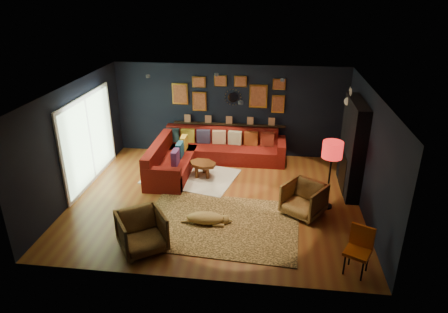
# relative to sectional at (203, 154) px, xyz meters

# --- Properties ---
(floor) EXTENTS (6.50, 6.50, 0.00)m
(floor) POSITION_rel_sectional_xyz_m (0.61, -1.81, -0.32)
(floor) COLOR brown
(floor) RESTS_ON ground
(room_walls) EXTENTS (6.50, 6.50, 6.50)m
(room_walls) POSITION_rel_sectional_xyz_m (0.61, -1.81, 1.27)
(room_walls) COLOR black
(room_walls) RESTS_ON ground
(sectional) EXTENTS (3.41, 2.69, 0.86)m
(sectional) POSITION_rel_sectional_xyz_m (0.00, 0.00, 0.00)
(sectional) COLOR maroon
(sectional) RESTS_ON ground
(ledge) EXTENTS (3.20, 0.12, 0.04)m
(ledge) POSITION_rel_sectional_xyz_m (0.61, 0.87, 0.60)
(ledge) COLOR black
(ledge) RESTS_ON room_walls
(gallery_wall) EXTENTS (3.15, 0.04, 1.02)m
(gallery_wall) POSITION_rel_sectional_xyz_m (0.60, 0.91, 1.48)
(gallery_wall) COLOR gold
(gallery_wall) RESTS_ON room_walls
(sunburst_mirror) EXTENTS (0.47, 0.16, 0.47)m
(sunburst_mirror) POSITION_rel_sectional_xyz_m (0.71, 0.91, 1.38)
(sunburst_mirror) COLOR silver
(sunburst_mirror) RESTS_ON room_walls
(fireplace) EXTENTS (0.31, 1.60, 2.20)m
(fireplace) POSITION_rel_sectional_xyz_m (3.71, -0.91, 0.70)
(fireplace) COLOR black
(fireplace) RESTS_ON ground
(deer_head) EXTENTS (0.50, 0.28, 0.45)m
(deer_head) POSITION_rel_sectional_xyz_m (3.75, -0.41, 1.73)
(deer_head) COLOR white
(deer_head) RESTS_ON fireplace
(sliding_door) EXTENTS (0.06, 2.80, 2.20)m
(sliding_door) POSITION_rel_sectional_xyz_m (-2.60, -1.21, 0.78)
(sliding_door) COLOR white
(sliding_door) RESTS_ON ground
(ceiling_spots) EXTENTS (3.30, 2.50, 0.06)m
(ceiling_spots) POSITION_rel_sectional_xyz_m (0.61, -1.01, 2.24)
(ceiling_spots) COLOR black
(ceiling_spots) RESTS_ON room_walls
(shag_rug) EXTENTS (2.52, 2.06, 0.03)m
(shag_rug) POSITION_rel_sectional_xyz_m (-0.19, -0.76, -0.31)
(shag_rug) COLOR white
(shag_rug) RESTS_ON ground
(leopard_rug) EXTENTS (3.36, 2.50, 0.02)m
(leopard_rug) POSITION_rel_sectional_xyz_m (0.85, -2.85, -0.31)
(leopard_rug) COLOR tan
(leopard_rug) RESTS_ON ground
(coffee_table) EXTENTS (0.90, 0.80, 0.37)m
(coffee_table) POSITION_rel_sectional_xyz_m (0.11, -0.70, 0.00)
(coffee_table) COLOR brown
(coffee_table) RESTS_ON shag_rug
(pouf) EXTENTS (0.50, 0.50, 0.33)m
(pouf) POSITION_rel_sectional_xyz_m (-0.69, -0.76, -0.13)
(pouf) COLOR maroon
(pouf) RESTS_ON shag_rug
(armchair_left) EXTENTS (1.10, 1.08, 0.83)m
(armchair_left) POSITION_rel_sectional_xyz_m (-0.48, -3.86, 0.09)
(armchair_left) COLOR #CD8C41
(armchair_left) RESTS_ON ground
(armchair_right) EXTENTS (1.05, 1.04, 0.80)m
(armchair_right) POSITION_rel_sectional_xyz_m (2.57, -2.23, 0.08)
(armchair_right) COLOR #CD8C41
(armchair_right) RESTS_ON ground
(gold_stool) EXTENTS (0.33, 0.33, 0.41)m
(gold_stool) POSITION_rel_sectional_xyz_m (-0.90, -3.38, -0.12)
(gold_stool) COLOR gold
(gold_stool) RESTS_ON ground
(orange_chair) EXTENTS (0.54, 0.54, 0.86)m
(orange_chair) POSITION_rel_sectional_xyz_m (3.40, -3.99, 0.18)
(orange_chair) COLOR black
(orange_chair) RESTS_ON ground
(floor_lamp) EXTENTS (0.43, 0.43, 1.57)m
(floor_lamp) POSITION_rel_sectional_xyz_m (3.11, -1.86, 0.99)
(floor_lamp) COLOR black
(floor_lamp) RESTS_ON ground
(dog) EXTENTS (1.08, 0.56, 0.34)m
(dog) POSITION_rel_sectional_xyz_m (0.54, -2.87, -0.14)
(dog) COLOR tan
(dog) RESTS_ON leopard_rug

